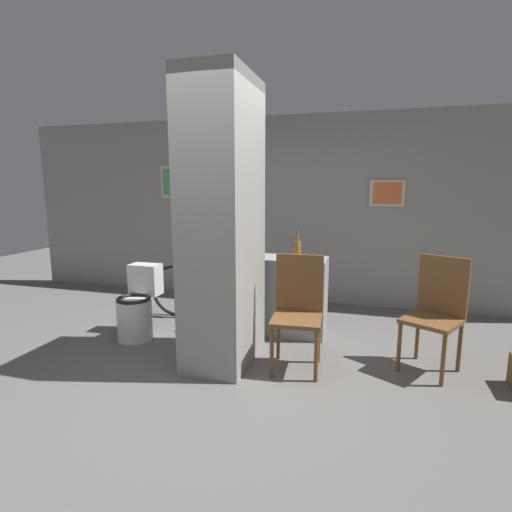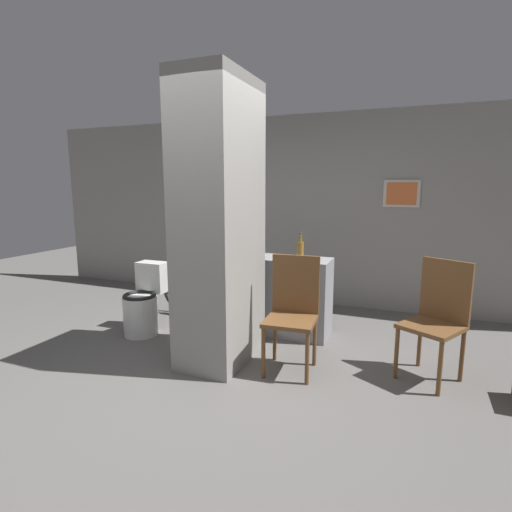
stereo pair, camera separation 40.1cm
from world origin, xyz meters
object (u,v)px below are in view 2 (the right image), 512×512
at_px(bottle_tall, 300,250).
at_px(toilet, 144,304).
at_px(bicycle, 218,291).
at_px(chair_near_pillar, 293,308).
at_px(chair_by_doorway, 437,315).

bearing_deg(bottle_tall, toilet, -162.39).
xyz_separation_m(toilet, bicycle, (0.55, 0.76, 0.01)).
xyz_separation_m(chair_near_pillar, chair_by_doorway, (1.20, 0.28, 0.00)).
bearing_deg(toilet, chair_by_doorway, 1.11).
height_order(chair_near_pillar, bottle_tall, bottle_tall).
xyz_separation_m(toilet, chair_near_pillar, (1.81, -0.22, 0.23)).
height_order(bicycle, bottle_tall, bottle_tall).
relative_size(bicycle, bottle_tall, 5.39).
relative_size(chair_near_pillar, bicycle, 0.63).
relative_size(chair_by_doorway, bicycle, 0.63).
bearing_deg(chair_near_pillar, chair_by_doorway, 8.95).
distance_m(toilet, chair_near_pillar, 1.83).
distance_m(chair_near_pillar, chair_by_doorway, 1.23).
height_order(toilet, bottle_tall, bottle_tall).
bearing_deg(toilet, bicycle, 54.36).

